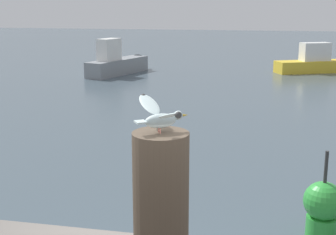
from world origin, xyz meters
name	(u,v)px	position (x,y,z in m)	size (l,w,h in m)	color
mooring_post	(161,200)	(0.02, -0.42, 1.93)	(0.40, 0.40, 1.00)	#382D23
seagull	(161,116)	(0.02, -0.42, 2.55)	(0.48, 0.63, 0.22)	#C66F60
boat_yellow	(325,63)	(3.50, 21.36, 0.44)	(4.96, 2.96, 1.60)	yellow
boat_grey	(120,63)	(-6.31, 18.66, 0.53)	(2.26, 4.65, 1.76)	gray
channel_buoy	(323,208)	(1.58, 3.09, 0.48)	(0.56, 0.56, 1.33)	green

